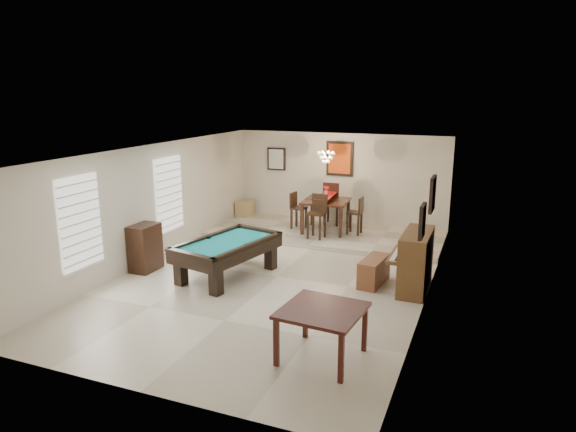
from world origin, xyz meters
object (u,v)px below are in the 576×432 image
Objects in this scene: square_table at (322,334)px; dining_table at (326,213)px; pool_table at (228,259)px; apothecary_chest at (145,248)px; upright_piano at (409,260)px; dining_chair_north at (333,203)px; piano_bench at (374,271)px; dining_chair_west at (299,211)px; dining_chair_east at (355,215)px; dining_chair_south at (317,217)px; corner_bench at (245,208)px; chandelier at (326,153)px; flower_vase at (326,191)px.

dining_table is (-1.89, 6.13, 0.22)m from square_table.
square_table reaches higher than pool_table.
upright_piano is at bearing 10.73° from apothecary_chest.
square_table is at bearing 104.87° from dining_chair_north.
piano_bench is at bearing 89.02° from square_table.
dining_chair_west reaches higher than dining_chair_east.
square_table is 1.00× the size of dining_chair_south.
dining_chair_north reaches higher than apothecary_chest.
dining_chair_north is at bearing 0.96° from corner_bench.
square_table is 1.10× the size of apothecary_chest.
flower_vase is at bearing 97.35° from chandelier.
dining_chair_south is (-0.01, -0.72, 0.07)m from dining_table.
upright_piano is 6.50m from corner_bench.
square_table is at bearing -56.00° from corner_bench.
upright_piano is 3.52m from dining_chair_east.
flower_vase is 0.27× the size of dining_chair_west.
piano_bench is at bearing 12.12° from apothecary_chest.
dining_chair_south is at bearing -44.55° from dining_chair_east.
flower_vase is 0.53× the size of corner_bench.
dining_chair_north is at bearing 125.40° from upright_piano.
upright_piano reaches higher than pool_table.
square_table is 1.13× the size of dining_chair_west.
dining_chair_north is at bearing 94.01° from chandelier.
corner_bench is at bearing 165.10° from dining_table.
dining_table reaches higher than corner_bench.
dining_table is (0.94, 3.68, 0.23)m from pool_table.
chandelier reaches higher than dining_chair_south.
upright_piano is at bearing -34.68° from corner_bench.
dining_chair_east reaches higher than pool_table.
dining_chair_north is at bearing 93.50° from flower_vase.
corner_bench is (0.01, 4.71, -0.15)m from apothecary_chest.
dining_chair_south is 1.49m from dining_chair_north.
corner_bench is at bearing 165.10° from flower_vase.
corner_bench is (-2.69, -0.04, -0.37)m from dining_chair_north.
dining_chair_south is (-0.01, -0.72, -0.53)m from flower_vase.
dining_chair_west is (-2.65, 6.12, 0.23)m from square_table.
square_table is at bearing -24.84° from apothecary_chest.
dining_chair_north reaches higher than piano_bench.
dining_chair_north is 1.11m from dining_chair_east.
upright_piano reaches higher than dining_chair_east.
pool_table is 3.63m from upright_piano.
flower_vase is at bearing -14.90° from corner_bench.
apothecary_chest is at bearing -158.24° from pool_table.
flower_vase reaches higher than square_table.
piano_bench is (-0.66, -0.01, -0.31)m from upright_piano.
flower_vase reaches higher than corner_bench.
apothecary_chest is at bearing -169.27° from upright_piano.
flower_vase is 0.90m from dining_chair_south.
upright_piano is 1.24× the size of dining_chair_south.
piano_bench is 4.80m from apothecary_chest.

